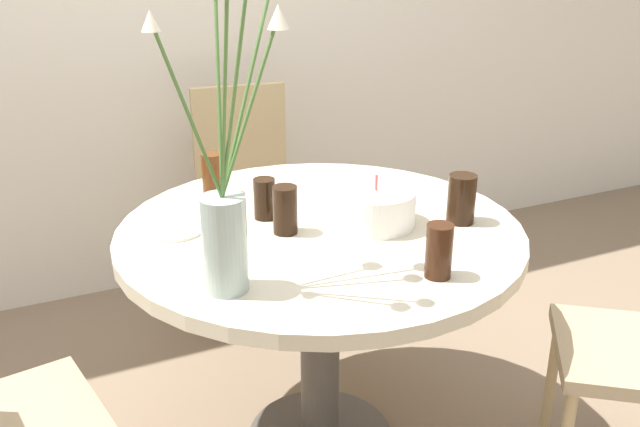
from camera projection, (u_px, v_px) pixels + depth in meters
dining_table at (320, 270)px, 2.02m from camera, size 1.13×1.13×0.74m
chair_near_front at (247, 188)px, 2.88m from camera, size 0.44×0.44×0.92m
birthday_cake at (376, 208)px, 1.97m from camera, size 0.22×0.22×0.15m
flower_vase at (228, 187)px, 1.56m from camera, size 0.32×0.25×0.73m
side_plate at (173, 229)px, 1.95m from camera, size 0.17×0.17×0.01m
drink_glass_0 at (439, 251)px, 1.67m from camera, size 0.06×0.06×0.13m
drink_glass_1 at (265, 199)px, 2.01m from camera, size 0.06×0.06×0.12m
drink_glass_2 at (212, 174)px, 2.19m from camera, size 0.07×0.07×0.13m
drink_glass_3 at (285, 210)px, 1.91m from camera, size 0.07×0.07×0.13m
drink_glass_4 at (461, 199)px, 1.98m from camera, size 0.08×0.08×0.14m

